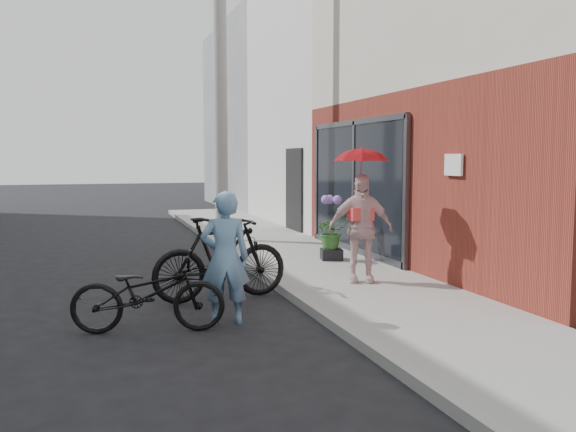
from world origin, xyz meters
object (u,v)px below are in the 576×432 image
bike_left (148,293)px  kimono_woman (360,228)px  utility_pole (221,84)px  officer (225,258)px  planter (332,254)px  bike_right (221,258)px

bike_left → kimono_woman: kimono_woman is taller
utility_pole → bike_left: utility_pole is taller
officer → planter: (2.57, 3.11, -0.55)m
utility_pole → bike_right: 6.00m
kimono_woman → bike_right: bearing=-160.2°
bike_right → kimono_woman: size_ratio=1.20×
officer → kimono_woman: size_ratio=0.98×
bike_left → kimono_woman: 3.41m
utility_pole → planter: utility_pole is taller
bike_right → planter: 3.07m
utility_pole → planter: size_ratio=19.25×
utility_pole → kimono_woman: 5.82m
kimono_woman → officer: bearing=-132.2°
bike_left → bike_right: (1.07, 1.27, 0.13)m
officer → kimono_woman: (2.25, 1.20, 0.13)m
utility_pole → kimono_woman: utility_pole is taller
kimono_woman → planter: bearing=100.0°
utility_pole → planter: (1.30, -3.21, -3.28)m
officer → kimono_woman: kimono_woman is taller
officer → bike_left: (-0.88, -0.08, -0.33)m
utility_pole → officer: 7.00m
officer → bike_right: 1.23m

